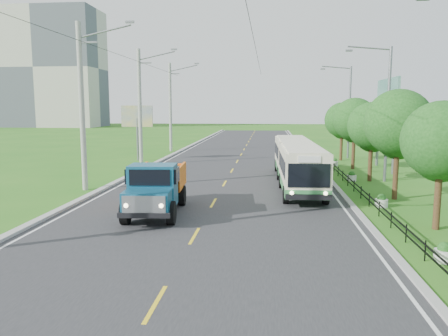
# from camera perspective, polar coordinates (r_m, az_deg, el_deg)

# --- Properties ---
(ground) EXTENTS (240.00, 240.00, 0.00)m
(ground) POSITION_cam_1_polar(r_m,az_deg,el_deg) (17.35, -3.88, -8.89)
(ground) COLOR #266718
(ground) RESTS_ON ground
(road) EXTENTS (14.00, 120.00, 0.02)m
(road) POSITION_cam_1_polar(r_m,az_deg,el_deg) (36.82, 1.30, 0.10)
(road) COLOR #28282B
(road) RESTS_ON ground
(curb_left) EXTENTS (0.40, 120.00, 0.15)m
(curb_left) POSITION_cam_1_polar(r_m,az_deg,el_deg) (38.05, -9.58, 0.34)
(curb_left) COLOR #9E9E99
(curb_left) RESTS_ON ground
(curb_right) EXTENTS (0.30, 120.00, 0.10)m
(curb_right) POSITION_cam_1_polar(r_m,az_deg,el_deg) (36.97, 12.42, 0.01)
(curb_right) COLOR #9E9E99
(curb_right) RESTS_ON ground
(edge_line_left) EXTENTS (0.12, 120.00, 0.00)m
(edge_line_left) POSITION_cam_1_polar(r_m,az_deg,el_deg) (37.91, -8.77, 0.25)
(edge_line_left) COLOR silver
(edge_line_left) RESTS_ON road
(edge_line_right) EXTENTS (0.12, 120.00, 0.00)m
(edge_line_right) POSITION_cam_1_polar(r_m,az_deg,el_deg) (36.91, 11.65, -0.02)
(edge_line_right) COLOR silver
(edge_line_right) RESTS_ON road
(centre_dash) EXTENTS (0.12, 2.20, 0.00)m
(centre_dash) POSITION_cam_1_polar(r_m,az_deg,el_deg) (17.34, -3.88, -8.82)
(centre_dash) COLOR yellow
(centre_dash) RESTS_ON road
(railing_right) EXTENTS (0.04, 40.00, 0.60)m
(railing_right) POSITION_cam_1_polar(r_m,az_deg,el_deg) (31.17, 15.25, -1.06)
(railing_right) COLOR black
(railing_right) RESTS_ON ground
(pole_near) EXTENTS (3.51, 0.32, 10.00)m
(pole_near) POSITION_cam_1_polar(r_m,az_deg,el_deg) (27.68, -18.01, 7.70)
(pole_near) COLOR gray
(pole_near) RESTS_ON ground
(pole_mid) EXTENTS (3.51, 0.32, 10.00)m
(pole_mid) POSITION_cam_1_polar(r_m,az_deg,el_deg) (38.98, -10.88, 7.89)
(pole_mid) COLOR gray
(pole_mid) RESTS_ON ground
(pole_far) EXTENTS (3.51, 0.32, 10.00)m
(pole_far) POSITION_cam_1_polar(r_m,az_deg,el_deg) (50.60, -6.98, 7.94)
(pole_far) COLOR gray
(pole_far) RESTS_ON ground
(tree_second) EXTENTS (3.18, 3.26, 5.30)m
(tree_second) POSITION_cam_1_polar(r_m,az_deg,el_deg) (19.87, 26.52, 2.78)
(tree_second) COLOR #382314
(tree_second) RESTS_ON ground
(tree_third) EXTENTS (3.60, 3.62, 6.00)m
(tree_third) POSITION_cam_1_polar(r_m,az_deg,el_deg) (25.53, 21.84, 5.05)
(tree_third) COLOR #382314
(tree_third) RESTS_ON ground
(tree_fourth) EXTENTS (3.24, 3.31, 5.40)m
(tree_fourth) POSITION_cam_1_polar(r_m,az_deg,el_deg) (31.35, 18.78, 4.89)
(tree_fourth) COLOR #382314
(tree_fourth) RESTS_ON ground
(tree_fifth) EXTENTS (3.48, 3.52, 5.80)m
(tree_fifth) POSITION_cam_1_polar(r_m,az_deg,el_deg) (37.21, 16.73, 5.79)
(tree_fifth) COLOR #382314
(tree_fifth) RESTS_ON ground
(tree_back) EXTENTS (3.30, 3.36, 5.50)m
(tree_back) POSITION_cam_1_polar(r_m,az_deg,el_deg) (43.12, 15.21, 5.83)
(tree_back) COLOR #382314
(tree_back) RESTS_ON ground
(streetlight_mid) EXTENTS (3.02, 0.20, 9.07)m
(streetlight_mid) POSITION_cam_1_polar(r_m,az_deg,el_deg) (31.37, 20.36, 7.22)
(streetlight_mid) COLOR slate
(streetlight_mid) RESTS_ON ground
(streetlight_far) EXTENTS (3.02, 0.20, 9.07)m
(streetlight_far) POSITION_cam_1_polar(r_m,az_deg,el_deg) (45.06, 15.88, 7.47)
(streetlight_far) COLOR slate
(streetlight_far) RESTS_ON ground
(planter_front) EXTENTS (0.64, 0.64, 0.67)m
(planter_front) POSITION_cam_1_polar(r_m,az_deg,el_deg) (16.20, 26.81, -9.91)
(planter_front) COLOR silver
(planter_front) RESTS_ON ground
(planter_near) EXTENTS (0.64, 0.64, 0.67)m
(planter_near) POSITION_cam_1_polar(r_m,az_deg,el_deg) (23.59, 19.87, -4.12)
(planter_near) COLOR silver
(planter_near) RESTS_ON ground
(planter_mid) EXTENTS (0.64, 0.64, 0.67)m
(planter_mid) POSITION_cam_1_polar(r_m,az_deg,el_deg) (31.28, 16.33, -1.10)
(planter_mid) COLOR silver
(planter_mid) RESTS_ON ground
(planter_far) EXTENTS (0.64, 0.64, 0.67)m
(planter_far) POSITION_cam_1_polar(r_m,az_deg,el_deg) (39.10, 14.20, 0.72)
(planter_far) COLOR silver
(planter_far) RESTS_ON ground
(billboard_left) EXTENTS (3.00, 0.20, 5.20)m
(billboard_left) POSITION_cam_1_polar(r_m,az_deg,el_deg) (42.22, -11.29, 6.20)
(billboard_left) COLOR slate
(billboard_left) RESTS_ON ground
(billboard_right) EXTENTS (0.24, 6.00, 7.30)m
(billboard_right) POSITION_cam_1_polar(r_m,az_deg,el_deg) (37.59, 20.56, 7.92)
(billboard_right) COLOR slate
(billboard_right) RESTS_ON ground
(apartment_near) EXTENTS (28.00, 14.00, 30.00)m
(apartment_near) POSITION_cam_1_polar(r_m,az_deg,el_deg) (125.88, -22.13, 11.88)
(apartment_near) COLOR #B7B2A3
(apartment_near) RESTS_ON ground
(apartment_far) EXTENTS (24.00, 14.00, 26.00)m
(apartment_far) POSITION_cam_1_polar(r_m,az_deg,el_deg) (159.75, -25.93, 9.98)
(apartment_far) COLOR #B7B2A3
(apartment_far) RESTS_ON ground
(bus) EXTENTS (2.61, 14.23, 2.74)m
(bus) POSITION_cam_1_polar(r_m,az_deg,el_deg) (28.70, 9.47, 1.07)
(bus) COLOR #338042
(bus) RESTS_ON ground
(dump_truck) EXTENTS (2.66, 5.98, 2.45)m
(dump_truck) POSITION_cam_1_polar(r_m,az_deg,el_deg) (20.89, -8.83, -2.17)
(dump_truck) COLOR navy
(dump_truck) RESTS_ON ground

